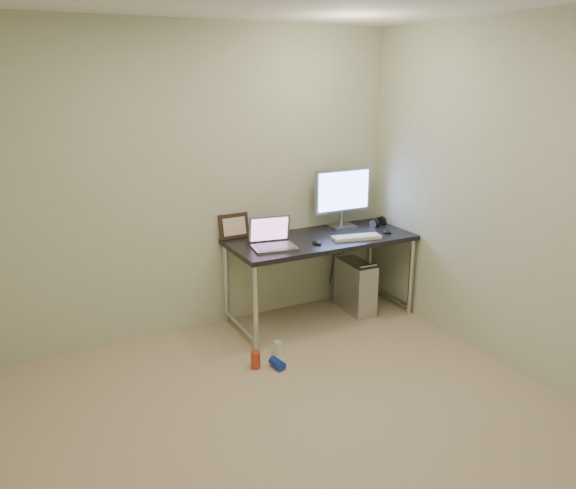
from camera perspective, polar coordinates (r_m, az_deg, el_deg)
The scene contains 18 objects.
floor at distance 3.63m, azimuth 1.69°, elevation -18.30°, with size 3.50×3.50×0.00m, color tan.
wall_back at distance 4.65m, azimuth -8.82°, elevation 6.22°, with size 3.50×0.02×2.50m, color beige.
wall_right at distance 4.21m, azimuth 23.17°, elevation 3.96°, with size 0.02×3.50×2.50m, color beige.
desk at distance 4.86m, azimuth 3.31°, elevation -0.16°, with size 1.61×0.70×0.75m.
tower_computer at distance 5.19m, azimuth 6.85°, elevation -4.22°, with size 0.22×0.46×0.50m.
cable_a at distance 5.35m, azimuth 4.62°, elevation -1.64°, with size 0.01×0.01×0.70m, color black.
cable_b at distance 5.39m, azimuth 5.54°, elevation -1.76°, with size 0.01×0.01×0.72m, color black.
can_red at distance 4.25m, azimuth -3.32°, elevation -11.63°, with size 0.07×0.07×0.13m, color #B8381E.
can_white at distance 4.42m, azimuth -1.04°, elevation -10.52°, with size 0.06×0.06×0.12m, color white.
can_blue at distance 4.26m, azimuth -1.09°, elevation -12.00°, with size 0.07×0.07×0.13m, color #1330A2.
laptop at distance 4.55m, azimuth -1.59°, elevation 0.44°, with size 0.39×0.33×0.24m.
monitor at distance 5.12m, azimuth 5.58°, elevation 5.21°, with size 0.58×0.17×0.54m.
keyboard at distance 4.83m, azimuth 6.97°, elevation 0.74°, with size 0.42×0.14×0.03m, color white.
mouse_right at distance 5.04m, azimuth 10.01°, elevation 1.34°, with size 0.06×0.10×0.03m, color black.
mouse_left at distance 4.64m, azimuth 2.93°, elevation 0.24°, with size 0.06×0.10×0.03m, color black.
headphones at distance 5.28m, azimuth 9.10°, elevation 2.22°, with size 0.18×0.10×0.11m.
picture_frame at distance 4.81m, azimuth -5.52°, elevation 1.88°, with size 0.27×0.03×0.21m, color black.
webcam at distance 4.86m, azimuth -2.55°, elevation 1.83°, with size 0.04×0.04×0.12m.
Camera 1 is at (-1.47, -2.59, 2.09)m, focal length 35.00 mm.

